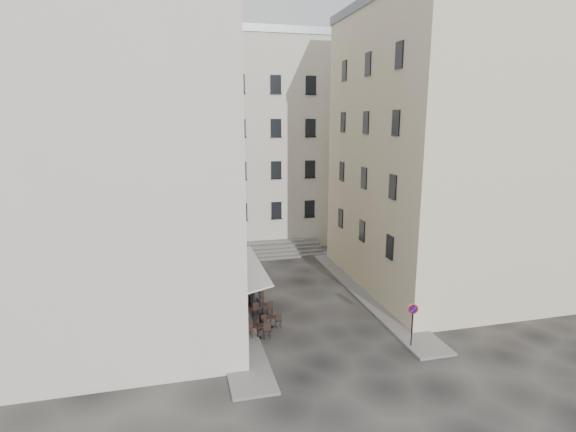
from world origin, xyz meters
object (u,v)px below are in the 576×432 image
object	(u,v)px
pedestrian	(256,293)
bistro_table_b	(271,321)
no_parking_sign	(413,317)
bistro_table_a	(258,330)

from	to	relation	value
pedestrian	bistro_table_b	bearing A→B (deg)	87.24
no_parking_sign	bistro_table_a	size ratio (longest dim) A/B	1.75
bistro_table_b	pedestrian	size ratio (longest dim) A/B	0.62
no_parking_sign	pedestrian	xyz separation A→B (m)	(-6.68, 6.72, -0.71)
bistro_table_a	bistro_table_b	xyz separation A→B (m)	(0.91, 1.08, -0.06)
no_parking_sign	bistro_table_a	bearing A→B (deg)	171.40
no_parking_sign	bistro_table_b	size ratio (longest dim) A/B	2.00
pedestrian	no_parking_sign	bearing A→B (deg)	125.84
no_parking_sign	pedestrian	size ratio (longest dim) A/B	1.24
bistro_table_b	pedestrian	world-z (taller)	pedestrian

